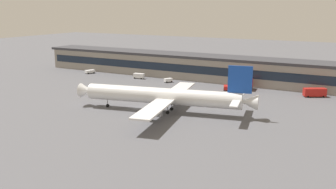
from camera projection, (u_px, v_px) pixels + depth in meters
ground_plane at (137, 108)px, 130.79m from camera, size 600.00×600.00×0.00m
terminal_building at (208, 67)px, 181.40m from camera, size 185.99×16.48×11.52m
airliner at (165, 96)px, 125.01m from camera, size 60.62×52.38×16.42m
catering_truck at (249, 84)px, 159.51m from camera, size 3.71×7.52×4.15m
follow_me_car at (226, 87)px, 159.25m from camera, size 3.36×4.79×1.85m
crew_van at (139, 76)px, 184.35m from camera, size 5.36×2.63×2.55m
baggage_tug at (168, 80)px, 175.39m from camera, size 3.61×4.11×1.85m
fuel_truck at (314, 92)px, 146.94m from camera, size 8.68×6.62×3.35m
pushback_tractor at (90, 71)px, 199.23m from camera, size 4.22×5.43×1.75m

